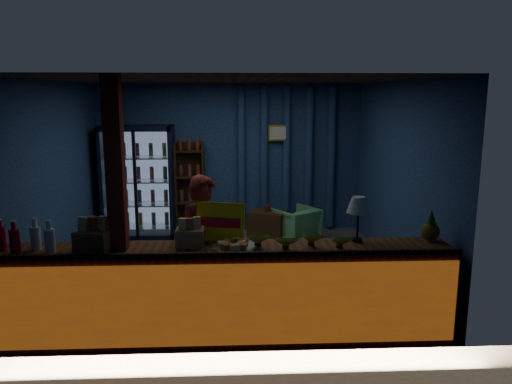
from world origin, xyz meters
TOP-DOWN VIEW (x-y plane):
  - ground at (0.00, 0.00)m, footprint 4.60×4.60m
  - room_walls at (0.00, 0.00)m, footprint 4.60×4.60m
  - counter at (0.00, -1.91)m, footprint 4.40×0.57m
  - support_post at (-1.05, -1.90)m, footprint 0.16×0.16m
  - beverage_cooler at (-1.55, 1.92)m, footprint 1.20×0.62m
  - bottle_shelf at (-0.70, 2.06)m, footprint 0.50×0.28m
  - curtain_folds at (1.00, 2.14)m, footprint 1.74×0.14m
  - framed_picture at (0.85, 2.10)m, footprint 0.36×0.04m
  - shopkeeper at (-0.26, -1.36)m, footprint 0.65×0.51m
  - green_chair at (1.08, 1.35)m, footprint 0.88×0.89m
  - side_table at (0.61, 1.37)m, footprint 0.69×0.61m
  - yellow_sign at (-0.08, -1.68)m, footprint 0.50×0.22m
  - soda_bottles at (-1.92, -1.94)m, footprint 0.58×0.18m
  - snack_box_left at (-1.27, -1.95)m, footprint 0.36×0.32m
  - snack_box_centre at (-0.38, -1.83)m, footprint 0.27×0.23m
  - pastry_tray at (0.06, -1.94)m, footprint 0.45×0.45m
  - banana_bunches at (0.68, -1.96)m, footprint 1.03×0.30m
  - table_lamp at (1.30, -1.76)m, footprint 0.24×0.24m
  - pineapple at (2.05, -1.78)m, footprint 0.18×0.18m

SIDE VIEW (x-z plane):
  - ground at x=0.00m, z-range 0.00..0.00m
  - side_table at x=0.61m, z-range -0.05..0.58m
  - green_chair at x=1.08m, z-range 0.00..0.59m
  - counter at x=0.00m, z-range -0.02..0.97m
  - shopkeeper at x=-0.26m, z-range 0.00..1.58m
  - bottle_shelf at x=-0.70m, z-range -0.01..1.59m
  - beverage_cooler at x=-1.55m, z-range -0.02..1.88m
  - pastry_tray at x=0.06m, z-range 0.94..1.01m
  - banana_bunches at x=0.68m, z-range 0.95..1.12m
  - snack_box_centre at x=-0.38m, z-range 0.91..1.19m
  - snack_box_left at x=-1.27m, z-range 0.90..1.24m
  - soda_bottles at x=-1.92m, z-range 0.92..1.23m
  - pineapple at x=2.05m, z-range 0.92..1.24m
  - yellow_sign at x=-0.08m, z-range 0.95..1.34m
  - support_post at x=-1.05m, z-range 0.00..2.60m
  - curtain_folds at x=1.00m, z-range 0.05..2.55m
  - table_lamp at x=1.30m, z-range 1.08..1.55m
  - room_walls at x=0.00m, z-range -0.73..3.87m
  - framed_picture at x=0.85m, z-range 1.61..1.89m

